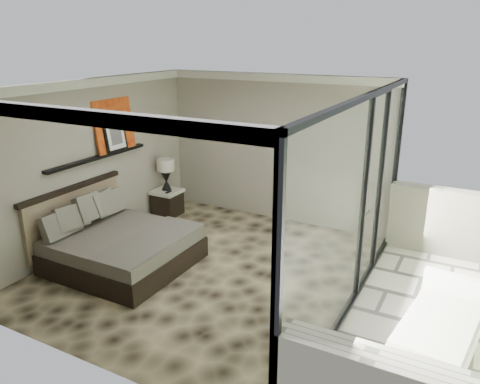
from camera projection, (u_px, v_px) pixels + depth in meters
The scene contains 13 objects.
floor at pixel (207, 269), 7.26m from camera, with size 5.00×5.00×0.00m, color black.
ceiling at pixel (202, 86), 6.39m from camera, with size 4.50×5.00×0.02m, color silver.
back_wall at pixel (275, 149), 8.91m from camera, with size 4.50×0.02×2.80m, color gray.
left_wall at pixel (92, 164), 7.84m from camera, with size 0.02×5.00×2.80m, color gray.
glass_wall at pixel (358, 208), 5.81m from camera, with size 0.08×5.00×2.80m, color white.
terrace_slab at pixel (472, 343), 5.59m from camera, with size 3.00×5.00×0.12m, color beige.
picture_ledge at pixel (98, 157), 7.86m from camera, with size 0.12×2.20×0.05m, color black.
bed at pixel (118, 245), 7.33m from camera, with size 2.01×1.94×1.11m.
nightstand at pixel (167, 202), 9.41m from camera, with size 0.53×0.53×0.53m, color black.
table_lamp at pixel (166, 170), 9.24m from camera, with size 0.35×0.35×0.63m.
abstract_canvas at pixel (114, 125), 8.10m from camera, with size 0.04×0.90×0.90m, color #AD0E12.
framed_print at pixel (115, 134), 8.07m from camera, with size 0.03×0.50×0.60m, color black.
lounger at pixel (439, 330), 5.42m from camera, with size 0.96×1.63×0.60m.
Camera 1 is at (3.55, -5.50, 3.41)m, focal length 35.00 mm.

